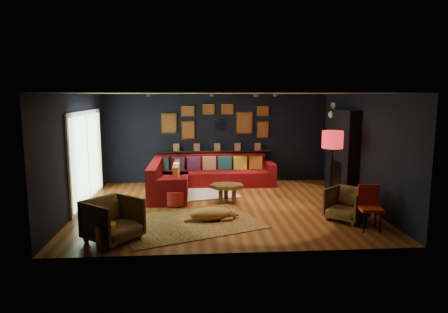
{
  "coord_description": "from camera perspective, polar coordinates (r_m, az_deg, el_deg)",
  "views": [
    {
      "loc": [
        -0.66,
        -8.95,
        2.57
      ],
      "look_at": [
        0.02,
        0.3,
        1.13
      ],
      "focal_mm": 32.0,
      "sensor_mm": 36.0,
      "label": 1
    }
  ],
  "objects": [
    {
      "name": "gallery_wall",
      "position": [
        11.71,
        -1.06,
        5.07
      ],
      "size": [
        3.15,
        0.04,
        1.02
      ],
      "color": "gold",
      "rests_on": "room_walls"
    },
    {
      "name": "sliding_door",
      "position": [
        9.99,
        -19.0,
        -0.14
      ],
      "size": [
        0.06,
        2.8,
        2.2
      ],
      "color": "white",
      "rests_on": "ground"
    },
    {
      "name": "orange_chair",
      "position": [
        8.18,
        20.07,
        -6.35
      ],
      "size": [
        0.45,
        0.45,
        0.86
      ],
      "rotation": [
        0.0,
        0.0,
        -0.12
      ],
      "color": "black",
      "rests_on": "ground"
    },
    {
      "name": "room_walls",
      "position": [
        9.03,
        -0.01,
        2.6
      ],
      "size": [
        6.5,
        6.5,
        6.5
      ],
      "color": "black",
      "rests_on": "ground"
    },
    {
      "name": "fireplace",
      "position": [
        10.65,
        16.45,
        0.09
      ],
      "size": [
        0.31,
        1.6,
        2.2
      ],
      "color": "black",
      "rests_on": "ground"
    },
    {
      "name": "sunburst_mirror",
      "position": [
        11.73,
        -0.51,
        4.55
      ],
      "size": [
        0.47,
        0.16,
        0.47
      ],
      "color": "silver",
      "rests_on": "room_walls"
    },
    {
      "name": "floor_lamp",
      "position": [
        9.51,
        15.22,
        1.92
      ],
      "size": [
        0.48,
        0.48,
        1.75
      ],
      "color": "black",
      "rests_on": "ground"
    },
    {
      "name": "sectional",
      "position": [
        10.99,
        -3.91,
        -3.02
      ],
      "size": [
        3.41,
        2.69,
        0.86
      ],
      "color": "maroon",
      "rests_on": "ground"
    },
    {
      "name": "ledge",
      "position": [
        11.76,
        -0.97,
        0.74
      ],
      "size": [
        3.2,
        0.12,
        0.04
      ],
      "primitive_type": "cube",
      "color": "black",
      "rests_on": "room_walls"
    },
    {
      "name": "armchair_left",
      "position": [
        7.37,
        -15.61,
        -8.43
      ],
      "size": [
        1.13,
        1.13,
        0.85
      ],
      "primitive_type": "imported",
      "rotation": [
        0.0,
        0.0,
        0.87
      ],
      "color": "#AD7B38",
      "rests_on": "ground"
    },
    {
      "name": "leopard_rug",
      "position": [
        8.18,
        -5.07,
        -9.47
      ],
      "size": [
        3.24,
        2.81,
        0.02
      ],
      "primitive_type": "cube",
      "rotation": [
        0.0,
        0.0,
        0.38
      ],
      "color": "#C78F49",
      "rests_on": "ground"
    },
    {
      "name": "dog",
      "position": [
        8.27,
        -1.92,
        -7.85
      ],
      "size": [
        1.23,
        0.7,
        0.37
      ],
      "primitive_type": null,
      "rotation": [
        0.0,
        0.0,
        0.11
      ],
      "color": "#C2824A",
      "rests_on": "leopard_rug"
    },
    {
      "name": "ceiling_spots",
      "position": [
        9.77,
        -0.36,
        8.75
      ],
      "size": [
        3.3,
        2.5,
        0.06
      ],
      "color": "black",
      "rests_on": "room_walls"
    },
    {
      "name": "gold_stool",
      "position": [
        7.17,
        -16.5,
        -10.78
      ],
      "size": [
        0.34,
        0.34,
        0.42
      ],
      "primitive_type": "cylinder",
      "color": "gold",
      "rests_on": "ground"
    },
    {
      "name": "deer_head",
      "position": [
        11.04,
        15.99,
        5.77
      ],
      "size": [
        0.5,
        0.28,
        0.45
      ],
      "color": "white",
      "rests_on": "fireplace"
    },
    {
      "name": "shag_rug",
      "position": [
        10.56,
        -4.64,
        -5.22
      ],
      "size": [
        2.53,
        2.08,
        0.03
      ],
      "primitive_type": "cube",
      "rotation": [
        0.0,
        0.0,
        0.23
      ],
      "color": "silver",
      "rests_on": "ground"
    },
    {
      "name": "armchair_right",
      "position": [
        8.63,
        17.15,
        -6.33
      ],
      "size": [
        0.99,
        0.99,
        0.75
      ],
      "primitive_type": "imported",
      "rotation": [
        0.0,
        0.0,
        -0.83
      ],
      "color": "#AD7B38",
      "rests_on": "ground"
    },
    {
      "name": "coffee_table",
      "position": [
        9.58,
        0.4,
        -4.5
      ],
      "size": [
        0.93,
        0.76,
        0.42
      ],
      "rotation": [
        0.0,
        0.0,
        -0.17
      ],
      "color": "brown",
      "rests_on": "shag_rug"
    },
    {
      "name": "floor",
      "position": [
        9.33,
        -0.01,
        -7.18
      ],
      "size": [
        6.5,
        6.5,
        0.0
      ],
      "primitive_type": "plane",
      "color": "brown",
      "rests_on": "ground"
    },
    {
      "name": "pouf",
      "position": [
        9.46,
        -6.92,
        -5.8
      ],
      "size": [
        0.5,
        0.5,
        0.33
      ],
      "primitive_type": "cylinder",
      "color": "#A8201C",
      "rests_on": "shag_rug"
    }
  ]
}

